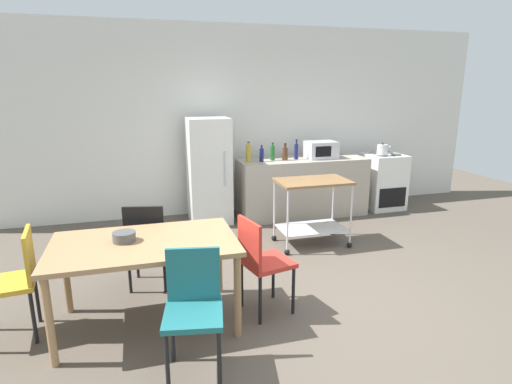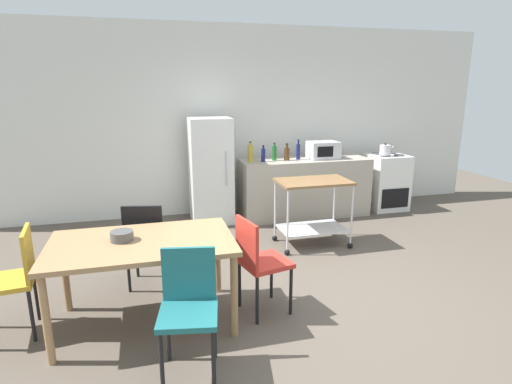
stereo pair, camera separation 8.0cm
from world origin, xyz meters
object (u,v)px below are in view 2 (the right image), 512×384
Objects in this scene: chair_mustard at (15,275)px; dining_table at (143,250)px; refrigerator at (211,171)px; kitchen_cart at (313,202)px; chair_red at (258,259)px; fruit_bowl at (122,236)px; chair_teal at (189,303)px; microwave at (323,150)px; bottle_hot_sauce at (250,153)px; bottle_sparkling_water at (287,154)px; bottle_soda at (298,151)px; bottle_olive_oil at (274,153)px; chair_black at (146,239)px; bottle_sesame_oil at (263,155)px; stove_oven at (386,182)px; kettle at (385,150)px.

dining_table is at bearing 77.22° from chair_mustard.
kitchen_cart is (1.09, -1.31, -0.20)m from refrigerator.
refrigerator is (0.01, 2.72, 0.26)m from chair_red.
chair_teal is at bearing -58.84° from fruit_bowl.
chair_red is at bearing 52.99° from chair_teal.
refrigerator reaches higher than microwave.
bottle_hot_sauce is 1.16m from microwave.
bottle_soda reaches higher than bottle_sparkling_water.
bottle_hot_sauce reaches higher than chair_red.
bottle_olive_oil reaches higher than bottle_sparkling_water.
refrigerator is (0.96, 1.96, 0.26)m from chair_black.
bottle_sparkling_water is at bearing -177.97° from microwave.
dining_table is 6.13× the size of bottle_sesame_oil.
bottle_olive_oil is 0.19m from bottle_sparkling_water.
chair_black is at bearing -135.56° from bottle_olive_oil.
chair_mustard is (-1.00, 0.10, -0.15)m from dining_table.
bottle_olive_oil is at bearing -179.92° from stove_oven.
bottle_sparkling_water is (0.18, -0.05, -0.01)m from bottle_olive_oil.
dining_table is at bearing -127.31° from bottle_olive_oil.
refrigerator reaches higher than fruit_bowl.
chair_black is 0.57× the size of refrigerator.
bottle_soda is 0.66× the size of microwave.
fruit_bowl is (-1.14, -2.59, 0.02)m from refrigerator.
bottle_sesame_oil is 0.53× the size of microwave.
microwave reaches higher than fruit_bowl.
refrigerator is 1.36m from bottle_soda.
bottle_hot_sauce reaches higher than chair_teal.
kitchen_cart is 1.26m from bottle_sparkling_water.
chair_teal is 0.98× the size of kitchen_cart.
bottle_hot_sauce reaches higher than bottle_sparkling_water.
chair_mustard and chair_red have the same top height.
bottle_sesame_oil is (0.19, -0.03, -0.03)m from bottle_hot_sauce.
bottle_hot_sauce reaches higher than kettle.
bottle_soda reaches higher than chair_mustard.
chair_red is 3.48× the size of bottle_sparkling_water.
chair_mustard reaches higher than kitchen_cart.
stove_oven reaches higher than chair_black.
bottle_hot_sauce is 2.20m from kettle.
kettle is at bearing -3.01° from bottle_olive_oil.
bottle_olive_oil is (-1.94, -0.00, 0.56)m from stove_oven.
bottle_sparkling_water is at bearing -37.31° from chair_red.
kitchen_cart is (-1.81, -1.23, 0.12)m from stove_oven.
chair_red is at bearing 77.65° from chair_mustard.
microwave reaches higher than kettle.
stove_oven is (3.86, 1.88, -0.07)m from chair_black.
bottle_hot_sauce is at bearing 170.02° from bottle_sesame_oil.
stove_oven is at bearing 1.57° from bottle_sparkling_water.
bottle_olive_oil is 0.78m from microwave.
microwave is (0.41, -0.01, 0.00)m from bottle_soda.
bottle_soda reaches higher than stove_oven.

